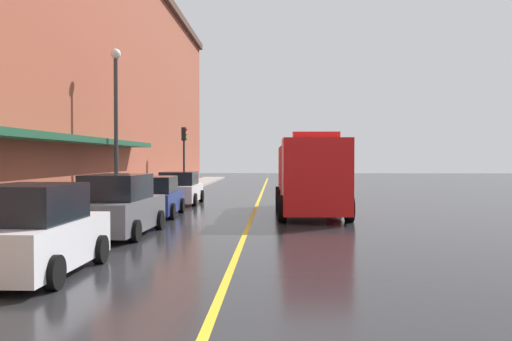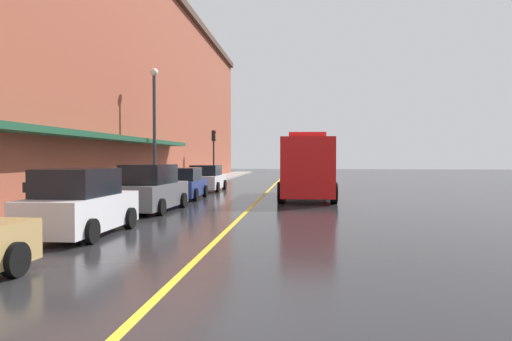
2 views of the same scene
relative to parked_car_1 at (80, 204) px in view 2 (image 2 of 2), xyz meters
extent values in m
plane|color=#232326|center=(3.92, 18.61, -0.86)|extent=(112.00, 112.00, 0.00)
cube|color=gray|center=(-2.28, 18.61, -0.79)|extent=(2.40, 70.00, 0.15)
cube|color=gold|center=(3.92, 18.61, -0.86)|extent=(0.16, 70.00, 0.01)
cube|color=brown|center=(-7.70, 17.61, 6.51)|extent=(8.43, 64.00, 14.74)
cube|color=#19472D|center=(-2.93, 9.61, 2.24)|extent=(1.20, 22.40, 0.24)
cylinder|color=black|center=(0.98, -4.47, -0.54)|extent=(0.24, 0.65, 0.64)
cube|color=silver|center=(0.00, 0.06, -0.22)|extent=(1.81, 4.13, 0.93)
cube|color=black|center=(0.00, -0.15, 0.62)|extent=(1.61, 2.28, 0.76)
cylinder|color=black|center=(-0.88, 1.34, -0.54)|extent=(0.23, 0.64, 0.64)
cylinder|color=black|center=(0.91, 1.32, -0.54)|extent=(0.23, 0.64, 0.64)
cylinder|color=black|center=(-0.91, -1.21, -0.54)|extent=(0.23, 0.64, 0.64)
cylinder|color=black|center=(0.88, -1.23, -0.54)|extent=(0.23, 0.64, 0.64)
cube|color=#595B60|center=(0.05, 5.92, -0.22)|extent=(1.94, 4.57, 0.94)
cube|color=black|center=(0.05, 5.69, 0.64)|extent=(1.69, 2.54, 0.77)
cylinder|color=black|center=(-0.79, 7.34, -0.54)|extent=(0.24, 0.65, 0.64)
cylinder|color=black|center=(1.00, 7.28, -0.54)|extent=(0.24, 0.65, 0.64)
cylinder|color=black|center=(-0.90, 4.55, -0.54)|extent=(0.24, 0.65, 0.64)
cylinder|color=black|center=(0.90, 4.49, -0.54)|extent=(0.24, 0.65, 0.64)
cube|color=navy|center=(-0.06, 11.53, -0.29)|extent=(1.87, 4.34, 0.80)
cube|color=black|center=(-0.05, 11.31, 0.44)|extent=(1.64, 2.40, 0.65)
cylinder|color=black|center=(-0.98, 12.83, -0.54)|extent=(0.24, 0.65, 0.64)
cylinder|color=black|center=(0.78, 12.88, -0.54)|extent=(0.24, 0.65, 0.64)
cylinder|color=black|center=(-0.90, 10.17, -0.54)|extent=(0.24, 0.65, 0.64)
cylinder|color=black|center=(0.86, 10.22, -0.54)|extent=(0.24, 0.65, 0.64)
cube|color=silver|center=(-0.07, 17.47, -0.27)|extent=(1.87, 4.37, 0.82)
cube|color=black|center=(-0.07, 17.26, 0.47)|extent=(1.68, 2.41, 0.67)
cylinder|color=black|center=(-1.01, 18.82, -0.54)|extent=(0.22, 0.64, 0.64)
cylinder|color=black|center=(0.85, 18.83, -0.54)|extent=(0.22, 0.64, 0.64)
cylinder|color=black|center=(-1.00, 16.12, -0.54)|extent=(0.22, 0.64, 0.64)
cylinder|color=black|center=(0.87, 16.13, -0.54)|extent=(0.22, 0.64, 0.64)
cube|color=red|center=(6.36, 9.61, 0.84)|extent=(2.51, 2.44, 2.81)
cube|color=red|center=(6.29, 14.07, 0.73)|extent=(2.57, 5.87, 2.58)
cube|color=red|center=(6.36, 9.61, 2.36)|extent=(1.74, 0.63, 0.24)
cylinder|color=black|center=(7.61, 9.72, -0.36)|extent=(0.32, 1.00, 1.00)
cylinder|color=black|center=(5.11, 9.68, -0.36)|extent=(0.32, 1.00, 1.00)
cylinder|color=black|center=(7.55, 13.36, -0.36)|extent=(0.32, 1.00, 1.00)
cylinder|color=black|center=(5.05, 13.32, -0.36)|extent=(0.32, 1.00, 1.00)
cylinder|color=black|center=(7.52, 15.72, -0.36)|extent=(0.32, 1.00, 1.00)
cylinder|color=black|center=(5.01, 15.68, -0.36)|extent=(0.32, 1.00, 1.00)
cylinder|color=#4C4C51|center=(-1.43, -0.22, -0.19)|extent=(0.07, 0.07, 1.05)
cube|color=black|center=(-1.43, -0.22, 0.48)|extent=(0.14, 0.18, 0.28)
cylinder|color=#4C4C51|center=(-1.43, 10.04, -0.19)|extent=(0.07, 0.07, 1.05)
cube|color=black|center=(-1.43, 10.04, 0.48)|extent=(0.14, 0.18, 0.28)
cylinder|color=#33383D|center=(-2.03, 12.77, 2.54)|extent=(0.18, 0.18, 6.50)
sphere|color=white|center=(-2.03, 12.77, 6.01)|extent=(0.44, 0.44, 0.44)
cylinder|color=#232326|center=(-1.38, 26.58, 0.99)|extent=(0.14, 0.14, 3.40)
cube|color=black|center=(-1.38, 26.58, 3.14)|extent=(0.28, 0.36, 0.90)
sphere|color=red|center=(-1.22, 26.58, 3.44)|extent=(0.16, 0.16, 0.16)
sphere|color=gold|center=(-1.22, 26.58, 3.14)|extent=(0.16, 0.16, 0.16)
sphere|color=green|center=(-1.22, 26.58, 2.84)|extent=(0.16, 0.16, 0.16)
camera|label=1|loc=(4.88, -11.08, 1.53)|focal=39.10mm
camera|label=2|loc=(6.16, -12.35, 1.31)|focal=32.70mm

